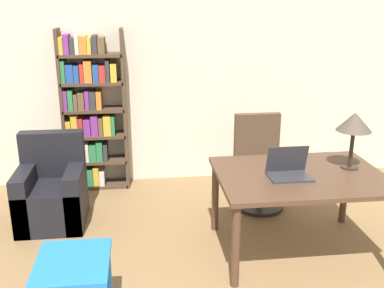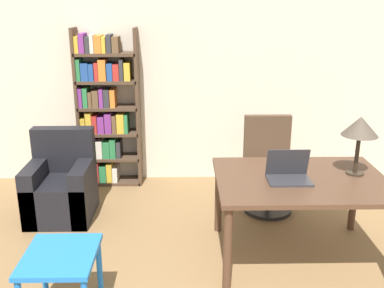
{
  "view_description": "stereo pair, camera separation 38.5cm",
  "coord_description": "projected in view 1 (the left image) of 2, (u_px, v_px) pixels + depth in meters",
  "views": [
    {
      "loc": [
        -0.58,
        -0.98,
        2.23
      ],
      "look_at": [
        -0.12,
        2.78,
        1.01
      ],
      "focal_mm": 42.0,
      "sensor_mm": 36.0,
      "label": 1
    },
    {
      "loc": [
        -0.2,
        -1.01,
        2.23
      ],
      "look_at": [
        -0.12,
        2.78,
        1.01
      ],
      "focal_mm": 42.0,
      "sensor_mm": 36.0,
      "label": 2
    }
  ],
  "objects": [
    {
      "name": "bookshelf",
      "position": [
        90.0,
        113.0,
        5.36
      ],
      "size": [
        0.75,
        0.28,
        1.93
      ],
      "color": "#4C3828",
      "rests_on": "ground_plane"
    },
    {
      "name": "office_chair",
      "position": [
        259.0,
        166.0,
        5.0
      ],
      "size": [
        0.54,
        0.54,
        1.03
      ],
      "color": "black",
      "rests_on": "ground_plane"
    },
    {
      "name": "armchair",
      "position": [
        52.0,
        194.0,
        4.65
      ],
      "size": [
        0.66,
        0.68,
        0.92
      ],
      "color": "black",
      "rests_on": "ground_plane"
    },
    {
      "name": "wall_back",
      "position": [
        185.0,
        75.0,
        5.54
      ],
      "size": [
        8.0,
        0.06,
        2.7
      ],
      "color": "beige",
      "rests_on": "ground_plane"
    },
    {
      "name": "table_lamp",
      "position": [
        354.0,
        123.0,
        3.99
      ],
      "size": [
        0.31,
        0.31,
        0.52
      ],
      "color": "#2D2319",
      "rests_on": "desk"
    },
    {
      "name": "laptop",
      "position": [
        289.0,
        170.0,
        3.9
      ],
      "size": [
        0.36,
        0.26,
        0.26
      ],
      "color": "#2D2D33",
      "rests_on": "desk"
    },
    {
      "name": "side_table_blue",
      "position": [
        73.0,
        272.0,
        3.08
      ],
      "size": [
        0.5,
        0.57,
        0.54
      ],
      "color": "blue",
      "rests_on": "ground_plane"
    },
    {
      "name": "desk",
      "position": [
        300.0,
        183.0,
        4.0
      ],
      "size": [
        1.48,
        1.08,
        0.76
      ],
      "color": "#4C3323",
      "rests_on": "ground_plane"
    }
  ]
}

